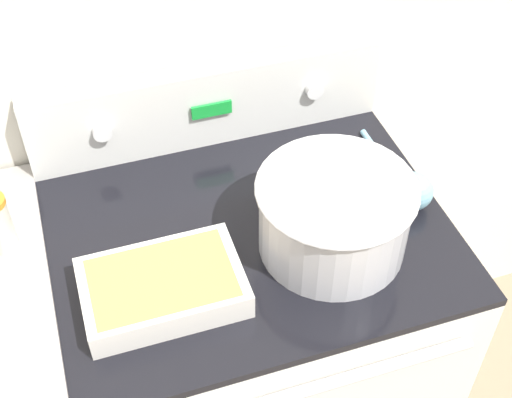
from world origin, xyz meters
name	(u,v)px	position (x,y,z in m)	size (l,w,h in m)	color
kitchen_wall	(196,8)	(0.00, 0.68, 1.25)	(8.00, 0.05, 2.50)	silver
stove_range	(250,357)	(0.00, 0.32, 0.47)	(0.80, 0.67, 0.95)	silver
control_panel	(208,105)	(0.00, 0.62, 1.04)	(0.80, 0.07, 0.19)	silver
mixing_bowl	(334,213)	(0.14, 0.23, 1.04)	(0.30, 0.30, 0.16)	silver
casserole_dish	(163,286)	(-0.20, 0.20, 0.98)	(0.29, 0.19, 0.06)	silver
ladle	(411,189)	(0.34, 0.29, 0.99)	(0.08, 0.28, 0.08)	#7AB2C6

